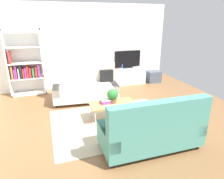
# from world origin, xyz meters

# --- Properties ---
(ground_plane) EXTENTS (7.68, 7.68, 0.00)m
(ground_plane) POSITION_xyz_m (0.00, 0.00, 0.00)
(ground_plane) COLOR brown
(wall_far) EXTENTS (6.40, 0.12, 2.90)m
(wall_far) POSITION_xyz_m (0.00, 2.80, 1.45)
(wall_far) COLOR white
(wall_far) RESTS_ON ground_plane
(area_rug) EXTENTS (2.90, 2.20, 0.01)m
(area_rug) POSITION_xyz_m (0.13, -0.28, 0.01)
(area_rug) COLOR tan
(area_rug) RESTS_ON ground_plane
(couch_beige) EXTENTS (1.98, 1.03, 1.10)m
(couch_beige) POSITION_xyz_m (-0.20, 1.34, 0.44)
(couch_beige) COLOR beige
(couch_beige) RESTS_ON ground_plane
(couch_green) EXTENTS (1.91, 0.87, 1.10)m
(couch_green) POSITION_xyz_m (0.47, -1.50, 0.44)
(couch_green) COLOR teal
(couch_green) RESTS_ON ground_plane
(coffee_table) EXTENTS (1.10, 0.56, 0.42)m
(coffee_table) POSITION_xyz_m (0.18, -0.08, 0.39)
(coffee_table) COLOR #B7844C
(coffee_table) RESTS_ON ground_plane
(tv_console) EXTENTS (1.40, 0.44, 0.64)m
(tv_console) POSITION_xyz_m (1.62, 2.46, 0.32)
(tv_console) COLOR silver
(tv_console) RESTS_ON ground_plane
(tv) EXTENTS (1.00, 0.20, 0.64)m
(tv) POSITION_xyz_m (1.62, 2.44, 0.95)
(tv) COLOR black
(tv) RESTS_ON tv_console
(bookshelf) EXTENTS (1.10, 0.36, 2.10)m
(bookshelf) POSITION_xyz_m (-1.91, 2.48, 0.96)
(bookshelf) COLOR white
(bookshelf) RESTS_ON ground_plane
(storage_trunk) EXTENTS (0.52, 0.40, 0.44)m
(storage_trunk) POSITION_xyz_m (2.72, 2.36, 0.22)
(storage_trunk) COLOR #4C5666
(storage_trunk) RESTS_ON ground_plane
(potted_plant) EXTENTS (0.27, 0.27, 0.34)m
(potted_plant) POSITION_xyz_m (0.20, -0.03, 0.60)
(potted_plant) COLOR brown
(potted_plant) RESTS_ON coffee_table
(table_book_0) EXTENTS (0.25, 0.19, 0.03)m
(table_book_0) POSITION_xyz_m (0.02, -0.01, 0.44)
(table_book_0) COLOR purple
(table_book_0) RESTS_ON coffee_table
(table_book_1) EXTENTS (0.26, 0.21, 0.04)m
(table_book_1) POSITION_xyz_m (0.02, -0.01, 0.47)
(table_book_1) COLOR purple
(table_book_1) RESTS_ON table_book_0
(table_book_2) EXTENTS (0.24, 0.18, 0.03)m
(table_book_2) POSITION_xyz_m (0.02, -0.01, 0.50)
(table_book_2) COLOR silver
(table_book_2) RESTS_ON table_book_1
(vase_0) EXTENTS (0.12, 0.12, 0.17)m
(vase_0) POSITION_xyz_m (1.04, 2.51, 0.72)
(vase_0) COLOR #33B29E
(vase_0) RESTS_ON tv_console
(vase_1) EXTENTS (0.13, 0.13, 0.14)m
(vase_1) POSITION_xyz_m (1.22, 2.51, 0.71)
(vase_1) COLOR #B24C4C
(vase_1) RESTS_ON tv_console
(bottle_0) EXTENTS (0.05, 0.05, 0.15)m
(bottle_0) POSITION_xyz_m (1.40, 2.42, 0.71)
(bottle_0) COLOR #3359B2
(bottle_0) RESTS_ON tv_console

